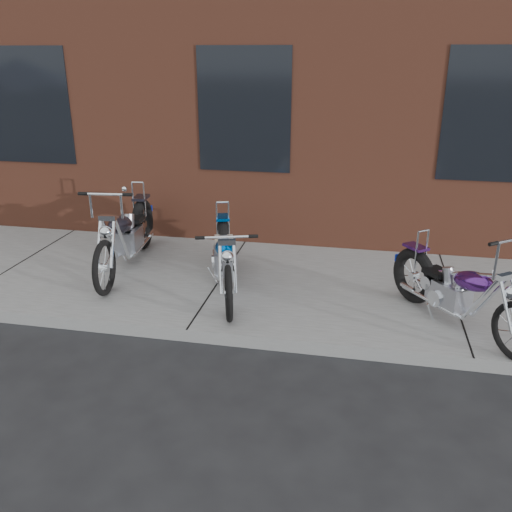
# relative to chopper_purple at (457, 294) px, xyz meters

# --- Properties ---
(ground) EXTENTS (120.00, 120.00, 0.00)m
(ground) POSITION_rel_chopper_purple_xyz_m (-2.89, -0.69, -0.54)
(ground) COLOR #2B2B2E
(ground) RESTS_ON ground
(sidewalk) EXTENTS (22.00, 3.00, 0.15)m
(sidewalk) POSITION_rel_chopper_purple_xyz_m (-2.89, 0.81, -0.46)
(sidewalk) COLOR gray
(sidewalk) RESTS_ON ground
(building_brick) EXTENTS (22.00, 10.00, 8.00)m
(building_brick) POSITION_rel_chopper_purple_xyz_m (-2.89, 7.31, 3.46)
(building_brick) COLOR brown
(building_brick) RESTS_ON ground
(chopper_purple) EXTENTS (1.37, 1.77, 1.20)m
(chopper_purple) POSITION_rel_chopper_purple_xyz_m (0.00, 0.00, 0.00)
(chopper_purple) COLOR black
(chopper_purple) RESTS_ON sidewalk
(chopper_blue) EXTENTS (0.82, 2.19, 0.98)m
(chopper_blue) POSITION_rel_chopper_purple_xyz_m (-2.73, 0.45, 0.02)
(chopper_blue) COLOR black
(chopper_blue) RESTS_ON sidewalk
(chopper_third) EXTENTS (0.60, 2.44, 1.24)m
(chopper_third) POSITION_rel_chopper_purple_xyz_m (-4.27, 0.93, 0.05)
(chopper_third) COLOR black
(chopper_third) RESTS_ON sidewalk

